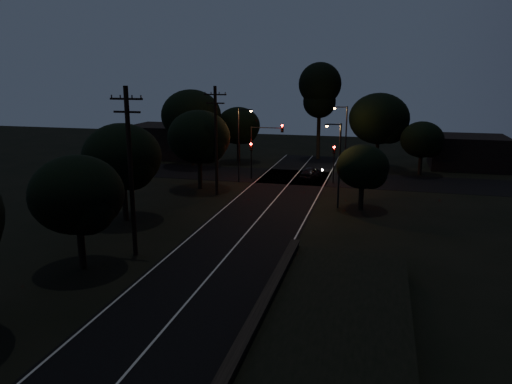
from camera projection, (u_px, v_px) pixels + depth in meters
The scene contains 22 objects.
road_surface at pixel (275, 200), 46.95m from camera, with size 60.00×70.00×0.03m.
retaining_wall at pixel (319, 384), 18.48m from camera, with size 6.93×26.00×1.60m.
utility_pole_mid at pixel (131, 170), 31.84m from camera, with size 2.20×0.30×11.00m.
utility_pole_far at pixel (216, 139), 47.91m from camera, with size 2.20×0.30×10.50m.
tree_left_b at pixel (79, 197), 29.61m from camera, with size 5.57×5.57×7.09m.
tree_left_c at pixel (124, 159), 39.49m from camera, with size 6.25×6.25×7.90m.
tree_left_d at pixel (201, 138), 50.28m from camera, with size 6.37×6.37×8.08m.
tree_far_nw at pixel (240, 127), 65.61m from camera, with size 5.74×5.74×7.27m.
tree_far_w at pixel (193, 117), 62.61m from camera, with size 7.55×7.55×9.63m.
tree_far_ne at pixel (381, 120), 60.96m from camera, with size 7.34×7.34×9.28m.
tree_far_e at pixel (424, 141), 57.48m from camera, with size 4.91×4.91×6.23m.
tree_right_a at pixel (364, 168), 42.98m from camera, with size 4.52×4.52×5.74m.
tall_pine at pixel (320, 90), 66.98m from camera, with size 5.73×5.73×13.02m.
building_left at pixel (168, 141), 70.86m from camera, with size 10.00×8.00×4.40m, color black.
building_right at pixel (468, 152), 62.31m from camera, with size 9.00×7.00×4.00m, color black.
signal_left at pixel (251, 154), 55.73m from camera, with size 0.28×0.35×4.10m.
signal_right at pixel (334, 157), 53.53m from camera, with size 0.28×0.35×4.10m.
signal_mast at pixel (266, 141), 54.97m from camera, with size 3.70×0.35×6.25m.
streetlight_a at pixel (240, 140), 53.60m from camera, with size 1.66×0.26×8.00m.
streetlight_b at pixel (344, 136), 56.72m from camera, with size 1.66×0.26×8.00m.
streetlight_c at pixel (338, 160), 43.48m from camera, with size 1.46×0.26×7.50m.
car at pixel (311, 172), 56.41m from camera, with size 1.58×3.93×1.34m, color black.
Camera 1 is at (9.46, -13.34, 11.91)m, focal length 35.00 mm.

